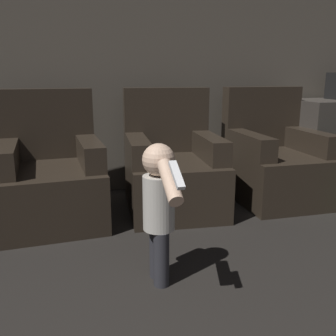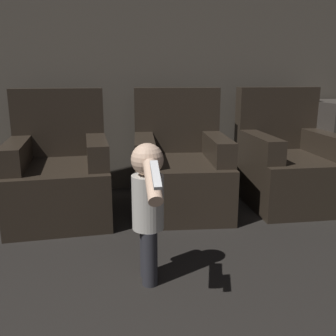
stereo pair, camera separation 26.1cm
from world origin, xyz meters
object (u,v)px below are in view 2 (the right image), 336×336
at_px(armchair_left, 60,174).
at_px(armchair_right, 288,165).
at_px(person_toddler, 148,203).
at_px(armchair_middle, 180,170).

distance_m(armchair_left, armchair_right, 2.04).
relative_size(armchair_left, person_toddler, 1.30).
bearing_deg(armchair_left, person_toddler, -66.06).
bearing_deg(armchair_middle, person_toddler, -104.43).
xyz_separation_m(armchair_middle, person_toddler, (-0.42, -1.19, 0.13)).
bearing_deg(armchair_middle, armchair_right, 4.88).
xyz_separation_m(armchair_middle, armchair_right, (1.01, 0.00, 0.00)).
height_order(armchair_middle, armchair_right, same).
height_order(armchair_right, person_toddler, armchair_right).
xyz_separation_m(armchair_left, person_toddler, (0.61, -1.19, 0.13)).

